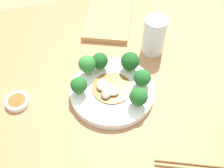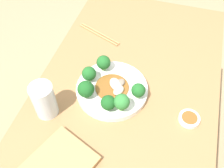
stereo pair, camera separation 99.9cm
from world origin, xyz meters
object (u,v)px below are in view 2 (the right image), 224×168
stirfry_center (115,86)px  broccoli_north (89,74)px  broccoli_southwest (122,102)px  broccoli_northwest (86,89)px  plate (112,90)px  broccoli_south (138,90)px  broccoli_northeast (104,63)px  chopsticks (99,34)px  drinking_glass (44,100)px  broccoli_west (108,103)px  sauce_dish (189,119)px

stirfry_center → broccoli_north: bearing=85.1°
broccoli_southwest → broccoli_northwest: (0.02, 0.13, -0.01)m
plate → broccoli_south: size_ratio=4.35×
broccoli_northwest → broccoli_northeast: 0.13m
broccoli_southwest → broccoli_north: (0.09, 0.14, -0.01)m
chopsticks → drinking_glass: bearing=174.2°
drinking_glass → broccoli_south: bearing=-64.7°
broccoli_west → broccoli_south: size_ratio=1.01×
broccoli_southwest → broccoli_north: bearing=58.2°
plate → broccoli_southwest: 0.11m
sauce_dish → chopsticks: bearing=52.8°
broccoli_northwest → drinking_glass: size_ratio=0.50×
broccoli_north → broccoli_west: bearing=-134.4°
broccoli_north → chopsticks: broccoli_north is taller
stirfry_center → broccoli_west: bearing=-178.1°
stirfry_center → sauce_dish: size_ratio=1.72×
broccoli_north → sauce_dish: bearing=-98.0°
drinking_glass → sauce_dish: 0.47m
broccoli_northwest → chopsticks: broccoli_northwest is taller
broccoli_south → sauce_dish: 0.19m
chopsticks → stirfry_center: bearing=-151.1°
stirfry_center → broccoli_northwest: bearing=126.1°
broccoli_south → chopsticks: (0.29, 0.23, -0.05)m
broccoli_west → broccoli_northwest: broccoli_northwest is taller
drinking_glass → sauce_dish: drinking_glass is taller
stirfry_center → chopsticks: (0.27, 0.15, -0.03)m
broccoli_west → broccoli_northwest: 0.09m
drinking_glass → chopsticks: bearing=-5.8°
broccoli_northwest → broccoli_north: 0.07m
drinking_glass → broccoli_north: bearing=-31.9°
broccoli_north → broccoli_northeast: size_ratio=0.94×
broccoli_southwest → broccoli_south: size_ratio=1.18×
plate → drinking_glass: size_ratio=1.96×
broccoli_west → plate: bearing=8.8°
drinking_glass → chopsticks: 0.42m
stirfry_center → drinking_glass: bearing=126.8°
broccoli_northeast → stirfry_center: broccoli_northeast is taller
broccoli_south → sauce_dish: size_ratio=0.84×
chopsticks → sauce_dish: 0.52m
broccoli_north → sauce_dish: 0.37m
drinking_glass → sauce_dish: (0.10, -0.46, -0.06)m
broccoli_south → stirfry_center: (0.01, 0.08, -0.03)m
plate → broccoli_west: bearing=-171.2°
broccoli_northwest → chopsticks: (0.33, 0.07, -0.06)m
broccoli_northeast → stirfry_center: bearing=-137.6°
broccoli_northeast → sauce_dish: broccoli_northeast is taller
broccoli_west → broccoli_north: 0.14m
broccoli_southwest → sauce_dish: broccoli_southwest is taller
plate → broccoli_northwest: broccoli_northwest is taller
broccoli_northeast → drinking_glass: 0.25m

